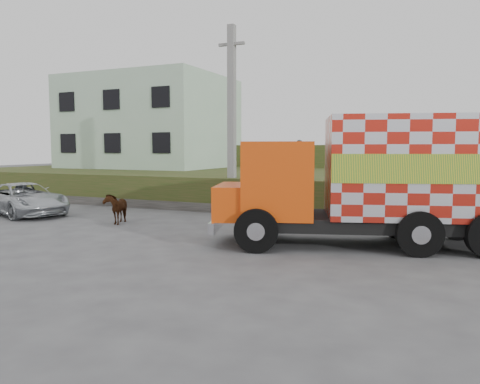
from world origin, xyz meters
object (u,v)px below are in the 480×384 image
at_px(utility_pole, 232,118).
at_px(pedestrian, 299,159).
at_px(cow, 116,208).
at_px(cargo_truck, 377,180).
at_px(suv, 24,199).

height_order(utility_pole, pedestrian, utility_pole).
relative_size(cow, pedestrian, 0.83).
distance_m(cargo_truck, cow, 9.49).
bearing_deg(suv, utility_pole, -41.45).
xyz_separation_m(cow, suv, (-4.98, 0.23, 0.09)).
xyz_separation_m(utility_pole, pedestrian, (2.85, 0.60, -1.75)).
relative_size(suv, pedestrian, 2.92).
xyz_separation_m(utility_pole, suv, (-7.59, -4.34, -3.41)).
distance_m(cow, suv, 4.98).
bearing_deg(pedestrian, utility_pole, 7.55).
bearing_deg(cargo_truck, utility_pole, 127.06).
bearing_deg(cow, utility_pole, 38.28).
height_order(suv, pedestrian, pedestrian).
relative_size(cow, suv, 0.28).
bearing_deg(utility_pole, cow, -119.76).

